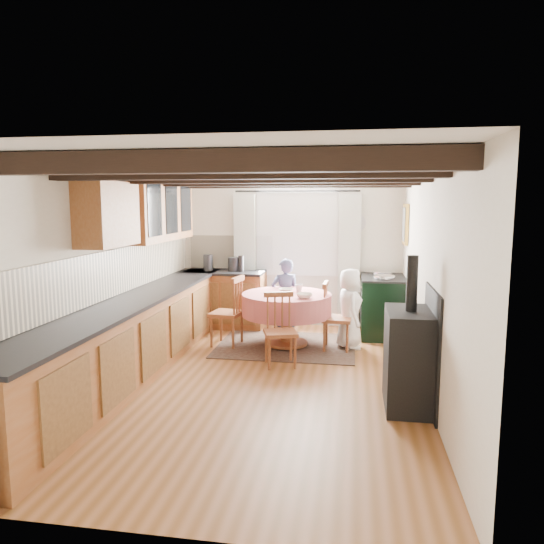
% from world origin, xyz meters
% --- Properties ---
extents(floor, '(3.60, 5.50, 0.00)m').
position_xyz_m(floor, '(0.00, 0.00, 0.00)').
color(floor, '#965D37').
rests_on(floor, ground).
extents(ceiling, '(3.60, 5.50, 0.00)m').
position_xyz_m(ceiling, '(0.00, 0.00, 2.40)').
color(ceiling, white).
rests_on(ceiling, ground).
extents(wall_back, '(3.60, 0.00, 2.40)m').
position_xyz_m(wall_back, '(0.00, 2.75, 1.20)').
color(wall_back, silver).
rests_on(wall_back, ground).
extents(wall_front, '(3.60, 0.00, 2.40)m').
position_xyz_m(wall_front, '(0.00, -2.75, 1.20)').
color(wall_front, silver).
rests_on(wall_front, ground).
extents(wall_left, '(0.00, 5.50, 2.40)m').
position_xyz_m(wall_left, '(-1.80, 0.00, 1.20)').
color(wall_left, silver).
rests_on(wall_left, ground).
extents(wall_right, '(0.00, 5.50, 2.40)m').
position_xyz_m(wall_right, '(1.80, 0.00, 1.20)').
color(wall_right, silver).
rests_on(wall_right, ground).
extents(beam_a, '(3.60, 0.16, 0.16)m').
position_xyz_m(beam_a, '(0.00, -2.00, 2.31)').
color(beam_a, black).
rests_on(beam_a, ceiling).
extents(beam_b, '(3.60, 0.16, 0.16)m').
position_xyz_m(beam_b, '(0.00, -1.00, 2.31)').
color(beam_b, black).
rests_on(beam_b, ceiling).
extents(beam_c, '(3.60, 0.16, 0.16)m').
position_xyz_m(beam_c, '(0.00, 0.00, 2.31)').
color(beam_c, black).
rests_on(beam_c, ceiling).
extents(beam_d, '(3.60, 0.16, 0.16)m').
position_xyz_m(beam_d, '(0.00, 1.00, 2.31)').
color(beam_d, black).
rests_on(beam_d, ceiling).
extents(beam_e, '(3.60, 0.16, 0.16)m').
position_xyz_m(beam_e, '(0.00, 2.00, 2.31)').
color(beam_e, black).
rests_on(beam_e, ceiling).
extents(splash_left, '(0.02, 4.50, 0.55)m').
position_xyz_m(splash_left, '(-1.78, 0.30, 1.20)').
color(splash_left, beige).
rests_on(splash_left, wall_left).
extents(splash_back, '(1.40, 0.02, 0.55)m').
position_xyz_m(splash_back, '(-1.00, 2.73, 1.20)').
color(splash_back, beige).
rests_on(splash_back, wall_back).
extents(base_cabinet_left, '(0.60, 5.30, 0.88)m').
position_xyz_m(base_cabinet_left, '(-1.50, 0.00, 0.44)').
color(base_cabinet_left, brown).
rests_on(base_cabinet_left, floor).
extents(base_cabinet_back, '(1.30, 0.60, 0.88)m').
position_xyz_m(base_cabinet_back, '(-1.05, 2.45, 0.44)').
color(base_cabinet_back, brown).
rests_on(base_cabinet_back, floor).
extents(worktop_left, '(0.64, 5.30, 0.04)m').
position_xyz_m(worktop_left, '(-1.48, 0.00, 0.90)').
color(worktop_left, black).
rests_on(worktop_left, base_cabinet_left).
extents(worktop_back, '(1.30, 0.64, 0.04)m').
position_xyz_m(worktop_back, '(-1.05, 2.43, 0.90)').
color(worktop_back, black).
rests_on(worktop_back, base_cabinet_back).
extents(wall_cabinet_glass, '(0.34, 1.80, 0.90)m').
position_xyz_m(wall_cabinet_glass, '(-1.63, 1.20, 1.95)').
color(wall_cabinet_glass, brown).
rests_on(wall_cabinet_glass, wall_left).
extents(wall_cabinet_solid, '(0.34, 0.90, 0.70)m').
position_xyz_m(wall_cabinet_solid, '(-1.63, -0.30, 1.90)').
color(wall_cabinet_solid, brown).
rests_on(wall_cabinet_solid, wall_left).
extents(window_frame, '(1.34, 0.03, 1.54)m').
position_xyz_m(window_frame, '(0.10, 2.73, 1.60)').
color(window_frame, white).
rests_on(window_frame, wall_back).
extents(window_pane, '(1.20, 0.01, 1.40)m').
position_xyz_m(window_pane, '(0.10, 2.74, 1.60)').
color(window_pane, white).
rests_on(window_pane, wall_back).
extents(curtain_left, '(0.35, 0.10, 2.10)m').
position_xyz_m(curtain_left, '(-0.75, 2.65, 1.10)').
color(curtain_left, '#A1AA89').
rests_on(curtain_left, wall_back).
extents(curtain_right, '(0.35, 0.10, 2.10)m').
position_xyz_m(curtain_right, '(0.95, 2.65, 1.10)').
color(curtain_right, '#A1AA89').
rests_on(curtain_right, wall_back).
extents(curtain_rod, '(2.00, 0.03, 0.03)m').
position_xyz_m(curtain_rod, '(0.10, 2.65, 2.20)').
color(curtain_rod, black).
rests_on(curtain_rod, wall_back).
extents(wall_picture, '(0.04, 0.50, 0.60)m').
position_xyz_m(wall_picture, '(1.77, 2.30, 1.70)').
color(wall_picture, gold).
rests_on(wall_picture, wall_right).
extents(wall_plate, '(0.30, 0.02, 0.30)m').
position_xyz_m(wall_plate, '(1.05, 2.72, 1.70)').
color(wall_plate, silver).
rests_on(wall_plate, wall_back).
extents(rug, '(1.93, 1.50, 0.01)m').
position_xyz_m(rug, '(0.10, 1.45, 0.01)').
color(rug, black).
rests_on(rug, floor).
extents(dining_table, '(1.25, 1.25, 0.76)m').
position_xyz_m(dining_table, '(0.10, 1.45, 0.38)').
color(dining_table, '#B7595A').
rests_on(dining_table, floor).
extents(chair_near, '(0.49, 0.51, 0.91)m').
position_xyz_m(chair_near, '(0.14, 0.59, 0.46)').
color(chair_near, brown).
rests_on(chair_near, floor).
extents(chair_left, '(0.50, 0.49, 1.00)m').
position_xyz_m(chair_left, '(-0.74, 1.37, 0.50)').
color(chair_left, brown).
rests_on(chair_left, floor).
extents(chair_right, '(0.44, 0.42, 0.95)m').
position_xyz_m(chair_right, '(0.81, 1.39, 0.47)').
color(chair_right, brown).
rests_on(chair_right, floor).
extents(aga_range, '(0.65, 1.01, 0.93)m').
position_xyz_m(aga_range, '(1.47, 2.28, 0.46)').
color(aga_range, black).
rests_on(aga_range, floor).
extents(cast_iron_stove, '(0.46, 0.76, 1.52)m').
position_xyz_m(cast_iron_stove, '(1.58, -0.46, 0.76)').
color(cast_iron_stove, black).
rests_on(cast_iron_stove, floor).
extents(child_far, '(0.50, 0.41, 1.18)m').
position_xyz_m(child_far, '(0.00, 2.04, 0.59)').
color(child_far, '#3F476E').
rests_on(child_far, floor).
extents(child_right, '(0.46, 0.61, 1.12)m').
position_xyz_m(child_right, '(0.98, 1.52, 0.56)').
color(child_right, white).
rests_on(child_right, floor).
extents(bowl_a, '(0.22, 0.22, 0.05)m').
position_xyz_m(bowl_a, '(0.08, 1.56, 0.78)').
color(bowl_a, silver).
rests_on(bowl_a, dining_table).
extents(bowl_b, '(0.24, 0.24, 0.07)m').
position_xyz_m(bowl_b, '(0.38, 1.15, 0.79)').
color(bowl_b, silver).
rests_on(bowl_b, dining_table).
extents(cup, '(0.15, 0.15, 0.10)m').
position_xyz_m(cup, '(0.25, 1.66, 0.81)').
color(cup, silver).
rests_on(cup, dining_table).
extents(canister_tall, '(0.15, 0.15, 0.26)m').
position_xyz_m(canister_tall, '(-1.31, 2.41, 1.05)').
color(canister_tall, '#262628').
rests_on(canister_tall, worktop_back).
extents(canister_wide, '(0.20, 0.20, 0.22)m').
position_xyz_m(canister_wide, '(-0.89, 2.44, 1.03)').
color(canister_wide, '#262628').
rests_on(canister_wide, worktop_back).
extents(canister_slim, '(0.09, 0.09, 0.26)m').
position_xyz_m(canister_slim, '(-0.76, 2.40, 1.05)').
color(canister_slim, '#262628').
rests_on(canister_slim, worktop_back).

